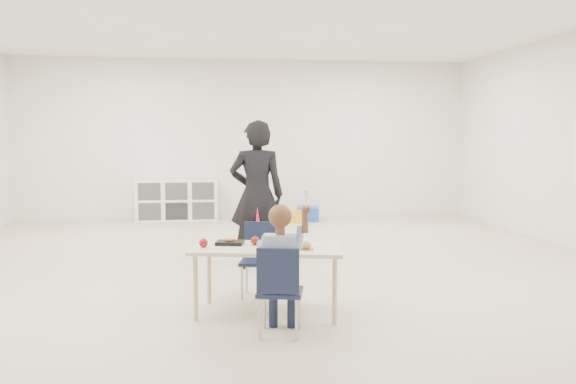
{
  "coord_description": "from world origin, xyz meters",
  "views": [
    {
      "loc": [
        -0.66,
        -6.37,
        1.43
      ],
      "look_at": [
        0.19,
        0.06,
        0.85
      ],
      "focal_mm": 38.0,
      "sensor_mm": 36.0,
      "label": 1
    }
  ],
  "objects": [
    {
      "name": "room",
      "position": [
        0.0,
        0.0,
        1.4
      ],
      "size": [
        9.0,
        9.02,
        2.8
      ],
      "color": "beige",
      "rests_on": "ground"
    },
    {
      "name": "table",
      "position": [
        -0.19,
        -1.53,
        0.28
      ],
      "size": [
        1.31,
        0.85,
        0.55
      ],
      "rotation": [
        0.0,
        0.0,
        -0.22
      ],
      "color": "beige",
      "rests_on": "ground"
    },
    {
      "name": "chair_near",
      "position": [
        -0.15,
        -2.07,
        0.33
      ],
      "size": [
        0.38,
        0.36,
        0.66
      ],
      "primitive_type": null,
      "rotation": [
        0.0,
        0.0,
        -0.22
      ],
      "color": "black",
      "rests_on": "ground"
    },
    {
      "name": "chair_far",
      "position": [
        -0.22,
        -0.99,
        0.33
      ],
      "size": [
        0.38,
        0.36,
        0.66
      ],
      "primitive_type": null,
      "rotation": [
        0.0,
        0.0,
        -0.22
      ],
      "color": "black",
      "rests_on": "ground"
    },
    {
      "name": "child",
      "position": [
        -0.15,
        -2.07,
        0.52
      ],
      "size": [
        0.53,
        0.53,
        1.04
      ],
      "primitive_type": null,
      "rotation": [
        0.0,
        0.0,
        -0.22
      ],
      "color": "#A7BCE3",
      "rests_on": "chair_near"
    },
    {
      "name": "lunch_tray_near",
      "position": [
        -0.07,
        -1.5,
        0.57
      ],
      "size": [
        0.25,
        0.2,
        0.03
      ],
      "primitive_type": "cube",
      "rotation": [
        0.0,
        0.0,
        -0.22
      ],
      "color": "black",
      "rests_on": "table"
    },
    {
      "name": "lunch_tray_far",
      "position": [
        -0.49,
        -1.39,
        0.57
      ],
      "size": [
        0.25,
        0.2,
        0.03
      ],
      "primitive_type": "cube",
      "rotation": [
        0.0,
        0.0,
        -0.22
      ],
      "color": "black",
      "rests_on": "table"
    },
    {
      "name": "milk_carton",
      "position": [
        -0.21,
        -1.66,
        0.6
      ],
      "size": [
        0.08,
        0.08,
        0.1
      ],
      "primitive_type": "cube",
      "rotation": [
        0.0,
        0.0,
        -0.22
      ],
      "color": "white",
      "rests_on": "table"
    },
    {
      "name": "bread_roll",
      "position": [
        0.1,
        -1.69,
        0.59
      ],
      "size": [
        0.09,
        0.09,
        0.07
      ],
      "primitive_type": "ellipsoid",
      "color": "#B4804A",
      "rests_on": "table"
    },
    {
      "name": "apple_near",
      "position": [
        -0.28,
        -1.44,
        0.59
      ],
      "size": [
        0.07,
        0.07,
        0.07
      ],
      "primitive_type": "sphere",
      "color": "maroon",
      "rests_on": "table"
    },
    {
      "name": "apple_far",
      "position": [
        -0.7,
        -1.5,
        0.59
      ],
      "size": [
        0.07,
        0.07,
        0.07
      ],
      "primitive_type": "sphere",
      "color": "maroon",
      "rests_on": "table"
    },
    {
      "name": "cubby_shelf",
      "position": [
        -1.2,
        4.28,
        0.35
      ],
      "size": [
        1.4,
        0.4,
        0.7
      ],
      "primitive_type": "cube",
      "color": "white",
      "rests_on": "ground"
    },
    {
      "name": "adult",
      "position": [
        -0.14,
        0.22,
        0.81
      ],
      "size": [
        0.62,
        0.43,
        1.62
      ],
      "primitive_type": "imported",
      "rotation": [
        0.0,
        0.0,
        3.06
      ],
      "color": "black",
      "rests_on": "ground"
    },
    {
      "name": "bin_red",
      "position": [
        0.07,
        3.77,
        0.11
      ],
      "size": [
        0.41,
        0.49,
        0.22
      ],
      "primitive_type": "cube",
      "rotation": [
        0.0,
        0.0,
        0.13
      ],
      "color": "#B4122F",
      "rests_on": "ground"
    },
    {
      "name": "bin_yellow",
      "position": [
        0.71,
        3.79,
        0.11
      ],
      "size": [
        0.34,
        0.44,
        0.21
      ],
      "primitive_type": "cube",
      "rotation": [
        0.0,
        0.0,
        0.0
      ],
      "color": "gold",
      "rests_on": "ground"
    },
    {
      "name": "bin_blue",
      "position": [
        1.05,
        3.96,
        0.12
      ],
      "size": [
        0.45,
        0.54,
        0.23
      ],
      "primitive_type": "cube",
      "rotation": [
        0.0,
        0.0,
        -0.19
      ],
      "color": "blue",
      "rests_on": "ground"
    }
  ]
}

